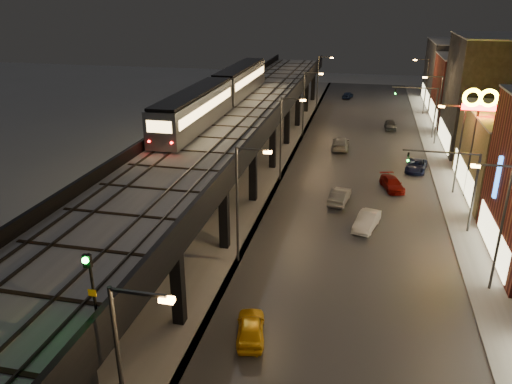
{
  "coord_description": "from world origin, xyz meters",
  "views": [
    {
      "loc": [
        7.86,
        -18.89,
        18.88
      ],
      "look_at": [
        0.26,
        14.9,
        5.0
      ],
      "focal_mm": 35.0,
      "sensor_mm": 36.0,
      "label": 1
    }
  ],
  "objects_px": {
    "car_taxi": "(251,328)",
    "car_onc_red": "(391,125)",
    "rail_signal": "(90,274)",
    "car_near_white": "(340,196)",
    "car_far_white": "(348,95)",
    "subway_train": "(221,92)",
    "car_onc_dark": "(416,166)",
    "car_onc_silver": "(367,221)",
    "car_onc_white": "(392,184)",
    "car_mid_dark": "(340,144)"
  },
  "relations": [
    {
      "from": "rail_signal",
      "to": "car_onc_dark",
      "type": "relative_size",
      "value": 0.66
    },
    {
      "from": "car_mid_dark",
      "to": "car_onc_white",
      "type": "relative_size",
      "value": 1.21
    },
    {
      "from": "car_taxi",
      "to": "car_onc_dark",
      "type": "height_order",
      "value": "car_taxi"
    },
    {
      "from": "car_taxi",
      "to": "car_onc_red",
      "type": "xyz_separation_m",
      "value": [
        9.19,
        51.14,
        0.0
      ]
    },
    {
      "from": "car_taxi",
      "to": "car_mid_dark",
      "type": "distance_m",
      "value": 39.62
    },
    {
      "from": "subway_train",
      "to": "car_onc_red",
      "type": "xyz_separation_m",
      "value": [
        19.97,
        20.04,
        -7.68
      ]
    },
    {
      "from": "car_near_white",
      "to": "car_onc_red",
      "type": "relative_size",
      "value": 1.08
    },
    {
      "from": "car_onc_dark",
      "to": "subway_train",
      "type": "bearing_deg",
      "value": -165.39
    },
    {
      "from": "car_near_white",
      "to": "car_onc_dark",
      "type": "bearing_deg",
      "value": -117.04
    },
    {
      "from": "car_near_white",
      "to": "car_far_white",
      "type": "distance_m",
      "value": 51.97
    },
    {
      "from": "subway_train",
      "to": "car_onc_dark",
      "type": "xyz_separation_m",
      "value": [
        22.33,
        1.6,
        -7.73
      ]
    },
    {
      "from": "rail_signal",
      "to": "car_mid_dark",
      "type": "distance_m",
      "value": 49.16
    },
    {
      "from": "car_near_white",
      "to": "car_taxi",
      "type": "bearing_deg",
      "value": 88.28
    },
    {
      "from": "subway_train",
      "to": "car_far_white",
      "type": "bearing_deg",
      "value": 73.48
    },
    {
      "from": "car_onc_silver",
      "to": "car_onc_dark",
      "type": "relative_size",
      "value": 0.93
    },
    {
      "from": "rail_signal",
      "to": "car_near_white",
      "type": "xyz_separation_m",
      "value": [
        8.09,
        30.0,
        -8.04
      ]
    },
    {
      "from": "rail_signal",
      "to": "car_mid_dark",
      "type": "relative_size",
      "value": 0.59
    },
    {
      "from": "rail_signal",
      "to": "car_onc_silver",
      "type": "height_order",
      "value": "rail_signal"
    },
    {
      "from": "car_taxi",
      "to": "car_onc_dark",
      "type": "bearing_deg",
      "value": -121.07
    },
    {
      "from": "car_near_white",
      "to": "car_onc_white",
      "type": "bearing_deg",
      "value": -128.59
    },
    {
      "from": "subway_train",
      "to": "car_near_white",
      "type": "relative_size",
      "value": 8.25
    },
    {
      "from": "car_far_white",
      "to": "car_onc_silver",
      "type": "relative_size",
      "value": 0.86
    },
    {
      "from": "car_onc_silver",
      "to": "car_onc_dark",
      "type": "distance_m",
      "value": 17.14
    },
    {
      "from": "car_taxi",
      "to": "car_onc_red",
      "type": "height_order",
      "value": "car_onc_red"
    },
    {
      "from": "car_mid_dark",
      "to": "car_onc_red",
      "type": "relative_size",
      "value": 1.28
    },
    {
      "from": "subway_train",
      "to": "car_near_white",
      "type": "bearing_deg",
      "value": -33.4
    },
    {
      "from": "car_onc_dark",
      "to": "car_onc_red",
      "type": "relative_size",
      "value": 1.15
    },
    {
      "from": "car_onc_white",
      "to": "car_onc_red",
      "type": "bearing_deg",
      "value": 72.61
    },
    {
      "from": "car_taxi",
      "to": "car_onc_silver",
      "type": "relative_size",
      "value": 0.93
    },
    {
      "from": "rail_signal",
      "to": "car_onc_dark",
      "type": "xyz_separation_m",
      "value": [
        15.93,
        41.16,
        -8.11
      ]
    },
    {
      "from": "car_far_white",
      "to": "car_onc_white",
      "type": "relative_size",
      "value": 0.86
    },
    {
      "from": "subway_train",
      "to": "car_onc_silver",
      "type": "bearing_deg",
      "value": -40.68
    },
    {
      "from": "rail_signal",
      "to": "car_onc_white",
      "type": "height_order",
      "value": "rail_signal"
    },
    {
      "from": "car_taxi",
      "to": "car_mid_dark",
      "type": "height_order",
      "value": "car_mid_dark"
    },
    {
      "from": "rail_signal",
      "to": "car_far_white",
      "type": "bearing_deg",
      "value": 85.69
    },
    {
      "from": "car_onc_white",
      "to": "car_onc_dark",
      "type": "bearing_deg",
      "value": 49.96
    },
    {
      "from": "car_taxi",
      "to": "rail_signal",
      "type": "bearing_deg",
      "value": 50.98
    },
    {
      "from": "car_onc_white",
      "to": "car_near_white",
      "type": "bearing_deg",
      "value": -152.94
    },
    {
      "from": "car_far_white",
      "to": "car_onc_red",
      "type": "height_order",
      "value": "car_onc_red"
    },
    {
      "from": "car_mid_dark",
      "to": "car_onc_silver",
      "type": "xyz_separation_m",
      "value": [
        3.75,
        -23.17,
        -0.04
      ]
    },
    {
      "from": "car_onc_dark",
      "to": "car_onc_white",
      "type": "relative_size",
      "value": 1.08
    },
    {
      "from": "car_onc_silver",
      "to": "car_onc_red",
      "type": "xyz_separation_m",
      "value": [
        2.84,
        34.77,
        -0.02
      ]
    },
    {
      "from": "car_taxi",
      "to": "car_onc_silver",
      "type": "bearing_deg",
      "value": -122.83
    },
    {
      "from": "subway_train",
      "to": "car_near_white",
      "type": "height_order",
      "value": "subway_train"
    },
    {
      "from": "car_onc_white",
      "to": "car_onc_red",
      "type": "relative_size",
      "value": 1.06
    },
    {
      "from": "rail_signal",
      "to": "car_near_white",
      "type": "distance_m",
      "value": 32.1
    },
    {
      "from": "car_onc_silver",
      "to": "subway_train",
      "type": "bearing_deg",
      "value": 153.63
    },
    {
      "from": "subway_train",
      "to": "car_far_white",
      "type": "xyz_separation_m",
      "value": [
        12.57,
        42.38,
        -7.74
      ]
    },
    {
      "from": "car_taxi",
      "to": "car_near_white",
      "type": "bearing_deg",
      "value": -111.39
    },
    {
      "from": "car_far_white",
      "to": "car_taxi",
      "type": "bearing_deg",
      "value": 100.31
    }
  ]
}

